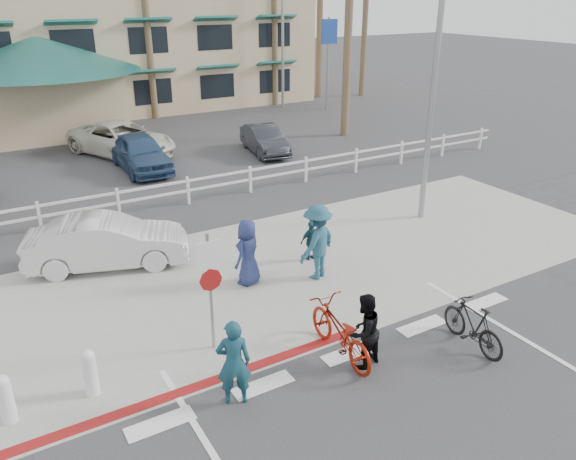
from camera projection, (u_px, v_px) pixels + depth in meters
ground at (367, 369)px, 11.01m from camera, size 140.00×140.00×0.00m
bike_path at (441, 433)px, 9.43m from camera, size 12.00×16.00×0.01m
sidewalk_plaza at (260, 276)px, 14.57m from camera, size 22.00×7.00×0.01m
cross_street at (201, 225)px, 17.74m from camera, size 40.00×5.00×0.01m
parking_lot at (119, 155)px, 25.25m from camera, size 50.00×16.00×0.01m
curb_red at (201, 385)px, 10.56m from camera, size 7.00×0.25×0.02m
rail_fence at (191, 190)px, 19.36m from camera, size 29.40×0.16×1.00m
building at (84, 11)px, 34.25m from camera, size 28.00×16.00×11.30m
sign_post at (210, 287)px, 11.11m from camera, size 0.50×0.10×2.90m
bollard_0 at (90, 373)px, 10.16m from camera, size 0.26×0.26×0.95m
bollard_1 at (5, 399)px, 9.51m from camera, size 0.26×0.26×0.95m
streetlight_0 at (435, 76)px, 16.63m from camera, size 0.60×2.00×9.00m
streetlight_1 at (283, 28)px, 33.75m from camera, size 0.60×2.00×9.50m
info_sign at (328, 63)px, 33.87m from camera, size 1.20×0.16×5.60m
bike_red at (340, 332)px, 11.23m from camera, size 0.85×2.17×1.12m
rider_red at (234, 362)px, 9.83m from camera, size 0.72×0.61×1.69m
bike_black at (473, 325)px, 11.54m from camera, size 0.61×1.74×1.02m
rider_black at (364, 331)px, 10.85m from camera, size 0.87×0.75×1.57m
pedestrian_a at (317, 242)px, 14.17m from camera, size 1.47×1.18×1.99m
pedestrian_child at (311, 241)px, 15.29m from camera, size 0.67×0.30×1.13m
pedestrian_b at (248, 252)px, 13.93m from camera, size 1.00×0.90×1.71m
car_white_sedan at (107, 242)px, 14.90m from camera, size 4.43×2.69×1.38m
lot_car_2 at (141, 152)px, 22.94m from camera, size 1.82×4.38×1.48m
lot_car_3 at (265, 140)px, 25.40m from camera, size 1.94×3.92×1.24m
lot_car_5 at (122, 139)px, 24.98m from camera, size 4.41×5.84×1.48m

